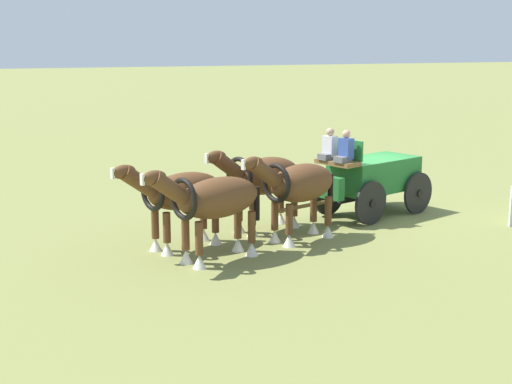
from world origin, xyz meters
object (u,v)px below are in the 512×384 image
object	(u,v)px
show_wagon	(370,176)
draft_horse_rear_near	(298,186)
draft_horse_rear_off	(263,178)
draft_horse_lead_near	(214,201)
draft_horse_lead_off	(180,194)

from	to	relation	value
show_wagon	draft_horse_rear_near	bearing A→B (deg)	31.25
show_wagon	draft_horse_rear_off	bearing A→B (deg)	9.79
show_wagon	draft_horse_rear_off	size ratio (longest dim) A/B	1.80
show_wagon	draft_horse_rear_off	xyz separation A→B (m)	(3.44, 0.59, 0.26)
show_wagon	draft_horse_rear_near	distance (m)	3.50
draft_horse_rear_near	draft_horse_lead_near	xyz separation A→B (m)	(2.44, 0.91, -0.00)
show_wagon	draft_horse_lead_near	distance (m)	6.08
show_wagon	draft_horse_rear_off	world-z (taller)	show_wagon
draft_horse_rear_off	draft_horse_lead_near	distance (m)	2.91
draft_horse_rear_near	draft_horse_lead_near	size ratio (longest dim) A/B	0.94
draft_horse_rear_near	draft_horse_rear_off	bearing A→B (deg)	-69.66
show_wagon	draft_horse_lead_off	size ratio (longest dim) A/B	1.84
show_wagon	draft_horse_lead_near	size ratio (longest dim) A/B	1.77
draft_horse_rear_near	draft_horse_lead_off	distance (m)	2.92
draft_horse_lead_near	draft_horse_lead_off	size ratio (longest dim) A/B	1.04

